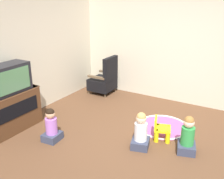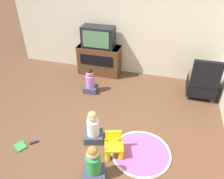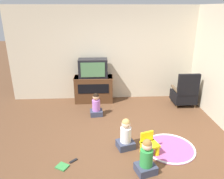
{
  "view_description": "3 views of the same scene",
  "coord_description": "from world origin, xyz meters",
  "px_view_note": "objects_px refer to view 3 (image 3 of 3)",
  "views": [
    {
      "loc": [
        -3.47,
        -1.6,
        2.39
      ],
      "look_at": [
        0.23,
        0.6,
        0.83
      ],
      "focal_mm": 42.0,
      "sensor_mm": 36.0,
      "label": 1
    },
    {
      "loc": [
        1.06,
        -2.6,
        2.87
      ],
      "look_at": [
        0.17,
        0.56,
        0.68
      ],
      "focal_mm": 35.0,
      "sensor_mm": 36.0,
      "label": 2
    },
    {
      "loc": [
        -0.45,
        -3.65,
        2.56
      ],
      "look_at": [
        -0.2,
        0.8,
        0.89
      ],
      "focal_mm": 35.0,
      "sensor_mm": 36.0,
      "label": 3
    }
  ],
  "objects_px": {
    "yellow_kid_chair": "(149,145)",
    "book": "(62,166)",
    "television": "(93,68)",
    "child_watching_right": "(146,158)",
    "remote_control": "(73,161)",
    "child_watching_center": "(126,135)",
    "tv_cabinet": "(94,89)",
    "black_armchair": "(185,94)",
    "child_watching_left": "(96,106)"
  },
  "relations": [
    {
      "from": "yellow_kid_chair",
      "to": "book",
      "type": "bearing_deg",
      "value": 171.81
    },
    {
      "from": "television",
      "to": "child_watching_right",
      "type": "distance_m",
      "value": 3.21
    },
    {
      "from": "yellow_kid_chair",
      "to": "child_watching_right",
      "type": "relative_size",
      "value": 0.64
    },
    {
      "from": "child_watching_right",
      "to": "remote_control",
      "type": "bearing_deg",
      "value": 147.62
    },
    {
      "from": "television",
      "to": "child_watching_center",
      "type": "height_order",
      "value": "television"
    },
    {
      "from": "television",
      "to": "remote_control",
      "type": "relative_size",
      "value": 5.58
    },
    {
      "from": "tv_cabinet",
      "to": "yellow_kid_chair",
      "type": "relative_size",
      "value": 2.71
    },
    {
      "from": "yellow_kid_chair",
      "to": "black_armchair",
      "type": "bearing_deg",
      "value": 36.68
    },
    {
      "from": "yellow_kid_chair",
      "to": "book",
      "type": "xyz_separation_m",
      "value": [
        -1.56,
        -0.3,
        -0.16
      ]
    },
    {
      "from": "tv_cabinet",
      "to": "television",
      "type": "xyz_separation_m",
      "value": [
        0.0,
        -0.02,
        0.62
      ]
    },
    {
      "from": "child_watching_right",
      "to": "black_armchair",
      "type": "bearing_deg",
      "value": 41.3
    },
    {
      "from": "television",
      "to": "book",
      "type": "distance_m",
      "value": 3.0
    },
    {
      "from": "child_watching_right",
      "to": "book",
      "type": "distance_m",
      "value": 1.44
    },
    {
      "from": "child_watching_center",
      "to": "child_watching_right",
      "type": "distance_m",
      "value": 0.74
    },
    {
      "from": "television",
      "to": "yellow_kid_chair",
      "type": "xyz_separation_m",
      "value": [
        1.08,
        -2.5,
        -0.83
      ]
    },
    {
      "from": "child_watching_right",
      "to": "tv_cabinet",
      "type": "bearing_deg",
      "value": 89.91
    },
    {
      "from": "television",
      "to": "yellow_kid_chair",
      "type": "height_order",
      "value": "television"
    },
    {
      "from": "tv_cabinet",
      "to": "television",
      "type": "distance_m",
      "value": 0.62
    },
    {
      "from": "black_armchair",
      "to": "remote_control",
      "type": "xyz_separation_m",
      "value": [
        -2.81,
        -2.23,
        -0.34
      ]
    },
    {
      "from": "child_watching_left",
      "to": "child_watching_center",
      "type": "distance_m",
      "value": 1.52
    },
    {
      "from": "tv_cabinet",
      "to": "black_armchair",
      "type": "height_order",
      "value": "black_armchair"
    },
    {
      "from": "black_armchair",
      "to": "remote_control",
      "type": "distance_m",
      "value": 3.6
    },
    {
      "from": "yellow_kid_chair",
      "to": "child_watching_left",
      "type": "distance_m",
      "value": 1.9
    },
    {
      "from": "child_watching_left",
      "to": "remote_control",
      "type": "distance_m",
      "value": 1.83
    },
    {
      "from": "remote_control",
      "to": "tv_cabinet",
      "type": "bearing_deg",
      "value": 42.23
    },
    {
      "from": "yellow_kid_chair",
      "to": "remote_control",
      "type": "relative_size",
      "value": 2.83
    },
    {
      "from": "yellow_kid_chair",
      "to": "book",
      "type": "relative_size",
      "value": 1.6
    },
    {
      "from": "child_watching_center",
      "to": "child_watching_right",
      "type": "xyz_separation_m",
      "value": [
        0.26,
        -0.69,
        0.0
      ]
    },
    {
      "from": "tv_cabinet",
      "to": "child_watching_left",
      "type": "xyz_separation_m",
      "value": [
        0.08,
        -0.91,
        -0.13
      ]
    },
    {
      "from": "television",
      "to": "child_watching_left",
      "type": "xyz_separation_m",
      "value": [
        0.08,
        -0.89,
        -0.74
      ]
    },
    {
      "from": "television",
      "to": "yellow_kid_chair",
      "type": "bearing_deg",
      "value": -66.66
    },
    {
      "from": "tv_cabinet",
      "to": "television",
      "type": "bearing_deg",
      "value": -90.0
    },
    {
      "from": "child_watching_left",
      "to": "book",
      "type": "relative_size",
      "value": 2.38
    },
    {
      "from": "black_armchair",
      "to": "book",
      "type": "bearing_deg",
      "value": 38.04
    },
    {
      "from": "black_armchair",
      "to": "yellow_kid_chair",
      "type": "distance_m",
      "value": 2.52
    },
    {
      "from": "tv_cabinet",
      "to": "remote_control",
      "type": "xyz_separation_m",
      "value": [
        -0.31,
        -2.68,
        -0.37
      ]
    },
    {
      "from": "child_watching_left",
      "to": "child_watching_center",
      "type": "relative_size",
      "value": 0.95
    },
    {
      "from": "black_armchair",
      "to": "yellow_kid_chair",
      "type": "xyz_separation_m",
      "value": [
        -1.42,
        -2.07,
        -0.18
      ]
    },
    {
      "from": "child_watching_right",
      "to": "book",
      "type": "relative_size",
      "value": 2.5
    },
    {
      "from": "book",
      "to": "black_armchair",
      "type": "bearing_deg",
      "value": -110.44
    },
    {
      "from": "yellow_kid_chair",
      "to": "book",
      "type": "height_order",
      "value": "yellow_kid_chair"
    },
    {
      "from": "child_watching_center",
      "to": "remote_control",
      "type": "height_order",
      "value": "child_watching_center"
    },
    {
      "from": "tv_cabinet",
      "to": "child_watching_right",
      "type": "distance_m",
      "value": 3.15
    },
    {
      "from": "tv_cabinet",
      "to": "child_watching_left",
      "type": "distance_m",
      "value": 0.92
    },
    {
      "from": "tv_cabinet",
      "to": "book",
      "type": "height_order",
      "value": "tv_cabinet"
    },
    {
      "from": "television",
      "to": "child_watching_right",
      "type": "relative_size",
      "value": 1.26
    },
    {
      "from": "yellow_kid_chair",
      "to": "child_watching_right",
      "type": "distance_m",
      "value": 0.53
    },
    {
      "from": "television",
      "to": "child_watching_left",
      "type": "height_order",
      "value": "television"
    },
    {
      "from": "child_watching_right",
      "to": "yellow_kid_chair",
      "type": "bearing_deg",
      "value": 54.68
    },
    {
      "from": "tv_cabinet",
      "to": "yellow_kid_chair",
      "type": "distance_m",
      "value": 2.75
    }
  ]
}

